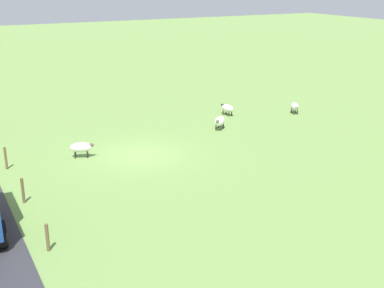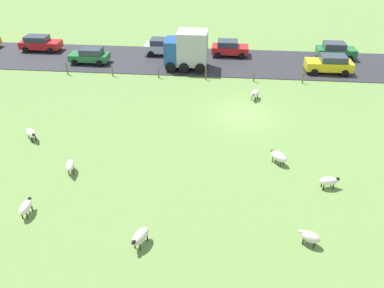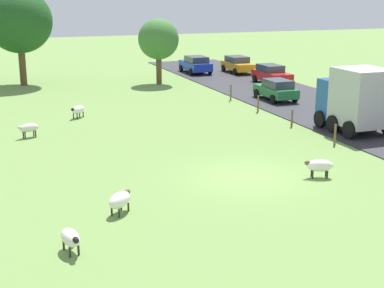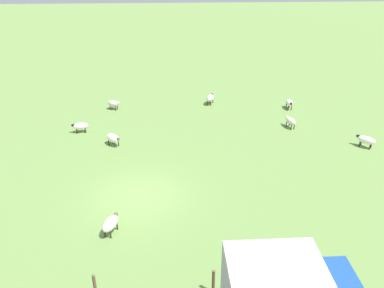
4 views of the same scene
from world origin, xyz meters
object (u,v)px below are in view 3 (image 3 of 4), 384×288
sheep_3 (29,128)px  car_1 (196,64)px  sheep_0 (319,166)px  tree_2 (158,39)px  sheep_1 (71,238)px  car_7 (276,89)px  tree_0 (19,21)px  car_0 (238,64)px  sheep_6 (78,110)px  car_2 (271,74)px  sheep_2 (120,200)px  car_6 (376,103)px  truck_0 (356,99)px

sheep_3 → car_1: (17.27, 19.87, 0.37)m
sheep_0 → tree_2: bearing=87.7°
sheep_0 → car_1: (6.26, 31.25, 0.37)m
sheep_1 → tree_2: tree_2 is taller
car_7 → tree_0: bearing=140.4°
car_0 → car_7: car_0 is taller
sheep_0 → car_7: bearing=67.3°
sheep_6 → tree_0: size_ratio=0.15×
sheep_6 → car_1: (13.94, 15.86, 0.38)m
car_2 → car_7: car_2 is taller
sheep_2 → car_6: (18.84, 10.05, 0.41)m
sheep_6 → car_2: (17.62, 7.38, 0.37)m
sheep_0 → car_6: car_6 is taller
car_6 → tree_0: bearing=133.7°
tree_0 → car_6: (19.81, -20.74, -4.40)m
tree_2 → sheep_6: bearing=-128.4°
sheep_6 → tree_2: (8.75, 11.03, 3.25)m
truck_0 → car_6: bearing=38.2°
sheep_1 → car_0: (21.24, 33.60, 0.38)m
car_1 → car_7: bearing=-88.2°
tree_2 → truck_0: size_ratio=1.38×
car_2 → sheep_0: bearing=-113.6°
sheep_1 → car_6: size_ratio=0.28×
tree_0 → car_1: bearing=5.1°
sheep_3 → tree_2: tree_2 is taller
car_2 → car_6: (0.01, -13.69, 0.03)m
sheep_1 → car_6: bearing=31.0°
car_2 → truck_0: bearing=-102.4°
sheep_1 → tree_0: (1.17, 33.35, 4.83)m
tree_2 → car_0: (9.14, 3.66, -2.91)m
sheep_1 → car_1: bearing=63.6°
sheep_6 → sheep_1: bearing=-100.0°
sheep_6 → car_2: size_ratio=0.28×
sheep_0 → car_0: car_0 is taller
car_7 → truck_0: bearing=-92.5°
car_0 → truck_0: bearing=-99.3°
tree_0 → car_7: 22.00m
tree_0 → car_0: bearing=0.7°
sheep_6 → car_7: 14.44m
tree_2 → car_7: bearing=-61.2°
sheep_1 → car_2: car_2 is taller
truck_0 → car_2: 16.98m
tree_0 → tree_2: size_ratio=1.45×
sheep_2 → car_7: 23.15m
sheep_1 → car_1: car_1 is taller
car_0 → car_6: car_6 is taller
sheep_3 → sheep_2: bearing=-80.3°
car_1 → car_2: 9.24m
car_6 → sheep_0: bearing=-137.6°
sheep_6 → car_0: car_0 is taller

